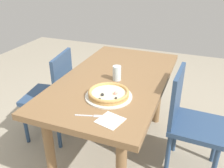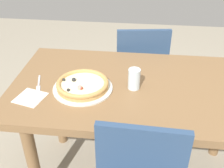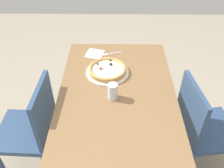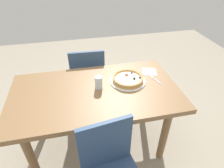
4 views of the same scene
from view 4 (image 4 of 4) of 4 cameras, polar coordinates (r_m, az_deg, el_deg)
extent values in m
plane|color=#9E937F|center=(2.20, -3.98, -17.63)|extent=(6.00, 6.00, 0.00)
cube|color=olive|center=(1.67, -5.00, -2.56)|extent=(1.46, 0.81, 0.04)
cylinder|color=olive|center=(1.81, -23.05, -19.62)|extent=(0.07, 0.07, 0.71)
cylinder|color=olive|center=(1.89, 15.48, -14.00)|extent=(0.07, 0.07, 0.71)
cylinder|color=olive|center=(2.16, -21.42, -7.97)|extent=(0.07, 0.07, 0.71)
cylinder|color=olive|center=(2.23, 9.70, -3.88)|extent=(0.07, 0.07, 0.71)
cube|color=navy|center=(1.36, -2.00, -17.49)|extent=(0.38, 0.08, 0.42)
cylinder|color=navy|center=(2.67, -10.78, -0.51)|extent=(0.04, 0.04, 0.42)
cylinder|color=navy|center=(2.67, -3.51, 0.24)|extent=(0.04, 0.04, 0.42)
cylinder|color=navy|center=(2.40, -10.61, -5.25)|extent=(0.04, 0.04, 0.42)
cylinder|color=navy|center=(2.40, -2.50, -4.41)|extent=(0.04, 0.04, 0.42)
cube|color=navy|center=(2.39, -7.25, 1.98)|extent=(0.42, 0.42, 0.04)
cube|color=navy|center=(2.11, -7.35, 4.41)|extent=(0.38, 0.05, 0.42)
cylinder|color=silver|center=(1.77, 4.73, 0.92)|extent=(0.33, 0.33, 0.01)
cylinder|color=tan|center=(1.76, 4.75, 1.30)|extent=(0.28, 0.28, 0.02)
cylinder|color=beige|center=(1.75, 4.77, 1.62)|extent=(0.25, 0.25, 0.01)
torus|color=tan|center=(1.75, 4.78, 1.81)|extent=(0.28, 0.28, 0.02)
sphere|color=#262626|center=(1.82, 5.91, 3.37)|extent=(0.02, 0.02, 0.02)
sphere|color=#262626|center=(1.76, 8.34, 1.90)|extent=(0.02, 0.02, 0.02)
sphere|color=#262626|center=(1.74, 6.71, 1.67)|extent=(0.02, 0.02, 0.02)
sphere|color=maroon|center=(1.79, 4.18, 2.76)|extent=(0.02, 0.02, 0.02)
sphere|color=#E58C7F|center=(1.79, 4.45, 2.80)|extent=(0.02, 0.02, 0.02)
cube|color=silver|center=(1.81, 13.37, 0.89)|extent=(0.04, 0.11, 0.00)
cube|color=silver|center=(1.86, 11.73, 2.21)|extent=(0.04, 0.05, 0.00)
cylinder|color=silver|center=(1.65, -4.03, 0.45)|extent=(0.07, 0.07, 0.12)
cube|color=white|center=(1.94, 11.09, 3.64)|extent=(0.17, 0.17, 0.00)
camera|label=1|loc=(2.64, 34.50, 26.51)|focal=38.52mm
camera|label=2|loc=(2.61, -10.63, 31.51)|focal=43.85mm
camera|label=3|loc=(1.68, -58.40, 26.02)|focal=39.38mm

